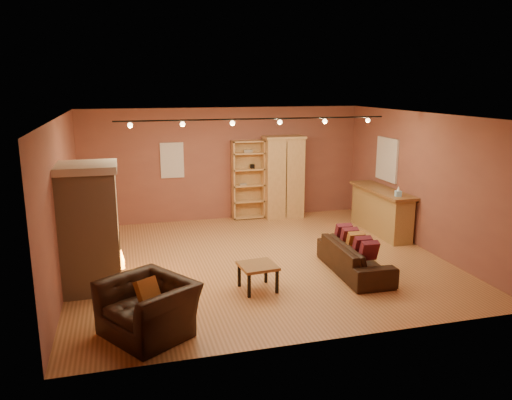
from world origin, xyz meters
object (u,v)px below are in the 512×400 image
object	(u,v)px
armoire	(283,177)
bar_counter	(381,211)
loveseat	(355,252)
bookcase	(248,179)
fireplace	(90,228)
armchair	(148,299)
coffee_table	(258,268)

from	to	relation	value
armoire	bar_counter	size ratio (longest dim) A/B	0.97
bar_counter	loveseat	size ratio (longest dim) A/B	1.12
bookcase	fireplace	bearing A→B (deg)	-133.95
armchair	coffee_table	bearing A→B (deg)	86.79
armchair	coffee_table	world-z (taller)	armchair
bar_counter	loveseat	bearing A→B (deg)	-128.38
fireplace	loveseat	bearing A→B (deg)	-6.01
bookcase	armchair	bearing A→B (deg)	-116.71
fireplace	bookcase	bearing A→B (deg)	46.05
bookcase	armoire	distance (m)	0.91
fireplace	armoire	bearing A→B (deg)	38.51
armoire	armchair	size ratio (longest dim) A/B	1.50
armoire	coffee_table	distance (m)	4.79
fireplace	loveseat	size ratio (longest dim) A/B	1.10
fireplace	coffee_table	bearing A→B (deg)	-16.43
loveseat	coffee_table	xyz separation A→B (m)	(-1.91, -0.30, -0.01)
bookcase	loveseat	size ratio (longest dim) A/B	1.04
bar_counter	armchair	xyz separation A→B (m)	(-5.44, -3.51, -0.01)
armoire	bookcase	bearing A→B (deg)	169.94
fireplace	bar_counter	world-z (taller)	fireplace
bar_counter	loveseat	distance (m)	2.74
fireplace	bar_counter	distance (m)	6.48
armoire	bar_counter	world-z (taller)	armoire
armchair	bookcase	bearing A→B (deg)	119.95
bookcase	loveseat	world-z (taller)	bookcase
bookcase	bar_counter	world-z (taller)	bookcase
bookcase	armoire	world-z (taller)	armoire
armoire	armchair	world-z (taller)	armoire
bookcase	armchair	world-z (taller)	bookcase
fireplace	coffee_table	xyz separation A→B (m)	(2.64, -0.78, -0.68)
armoire	fireplace	bearing A→B (deg)	-141.49
coffee_table	loveseat	bearing A→B (deg)	8.91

